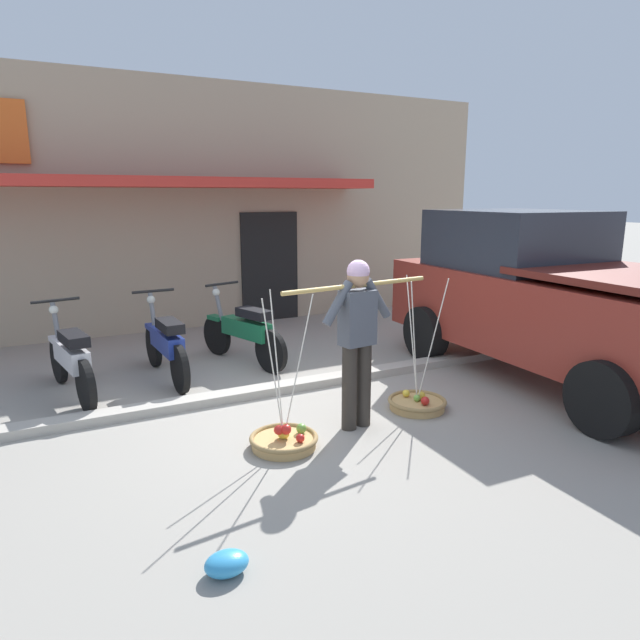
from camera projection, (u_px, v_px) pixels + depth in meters
ground_plane at (295, 413)px, 6.00m from camera, size 90.00×90.00×0.00m
sidewalk_curb at (271, 389)px, 6.60m from camera, size 20.00×0.24×0.10m
fruit_vendor at (357, 333)px, 5.44m from camera, size 1.69×0.26×1.70m
fruit_basket_left_side at (417, 402)px, 6.10m from camera, size 0.64×0.64×1.45m
fruit_basket_right_side at (284, 439)px, 5.17m from camera, size 0.64×0.64×1.45m
motorcycle_nearest_shop at (71, 359)px, 6.40m from camera, size 0.55×1.81×1.09m
motorcycle_second_in_row at (166, 345)px, 7.02m from camera, size 0.54×1.82×1.09m
motorcycle_third_in_row at (244, 332)px, 7.69m from camera, size 0.71×1.76×1.09m
parked_truck at (551, 298)px, 7.02m from camera, size 2.28×4.76×2.10m
storefront_building at (135, 205)px, 11.42m from camera, size 13.00×6.00×4.20m
plastic_litter_bag at (227, 564)px, 3.44m from camera, size 0.28×0.22×0.14m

